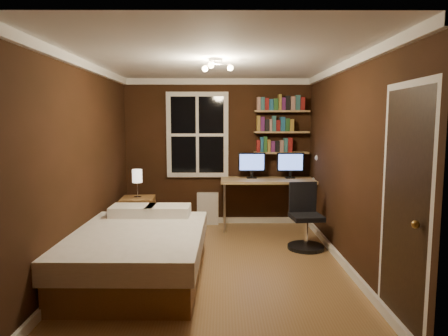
{
  "coord_description": "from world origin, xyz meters",
  "views": [
    {
      "loc": [
        0.08,
        -4.8,
        1.78
      ],
      "look_at": [
        0.1,
        0.45,
        1.17
      ],
      "focal_mm": 32.0,
      "sensor_mm": 36.0,
      "label": 1
    }
  ],
  "objects_px": {
    "nightstand": "(138,217)",
    "desk_lamp": "(317,166)",
    "desk": "(273,182)",
    "radiator": "(208,208)",
    "office_chair": "(305,224)",
    "monitor_right": "(290,165)",
    "bed": "(139,253)",
    "bedside_lamp": "(137,184)",
    "monitor_left": "(252,165)"
  },
  "relations": [
    {
      "from": "bedside_lamp",
      "to": "office_chair",
      "type": "xyz_separation_m",
      "value": [
        2.47,
        -0.57,
        -0.49
      ]
    },
    {
      "from": "nightstand",
      "to": "desk_lamp",
      "type": "distance_m",
      "value": 2.97
    },
    {
      "from": "bedside_lamp",
      "to": "monitor_right",
      "type": "bearing_deg",
      "value": 13.59
    },
    {
      "from": "monitor_left",
      "to": "desk_lamp",
      "type": "distance_m",
      "value": 1.07
    },
    {
      "from": "bed",
      "to": "office_chair",
      "type": "xyz_separation_m",
      "value": [
        2.12,
        1.07,
        0.05
      ]
    },
    {
      "from": "desk_lamp",
      "to": "bedside_lamp",
      "type": "bearing_deg",
      "value": -171.8
    },
    {
      "from": "desk",
      "to": "monitor_right",
      "type": "xyz_separation_m",
      "value": [
        0.29,
        0.09,
        0.28
      ]
    },
    {
      "from": "bed",
      "to": "nightstand",
      "type": "xyz_separation_m",
      "value": [
        -0.35,
        1.64,
        0.02
      ]
    },
    {
      "from": "bedside_lamp",
      "to": "desk",
      "type": "bearing_deg",
      "value": 13.16
    },
    {
      "from": "bed",
      "to": "desk",
      "type": "height_order",
      "value": "desk"
    },
    {
      "from": "bed",
      "to": "office_chair",
      "type": "height_order",
      "value": "office_chair"
    },
    {
      "from": "monitor_right",
      "to": "office_chair",
      "type": "distance_m",
      "value": 1.36
    },
    {
      "from": "bed",
      "to": "monitor_left",
      "type": "relative_size",
      "value": 4.46
    },
    {
      "from": "desk",
      "to": "office_chair",
      "type": "distance_m",
      "value": 1.2
    },
    {
      "from": "bed",
      "to": "desk_lamp",
      "type": "bearing_deg",
      "value": 40.15
    },
    {
      "from": "radiator",
      "to": "desk",
      "type": "relative_size",
      "value": 0.32
    },
    {
      "from": "desk",
      "to": "bedside_lamp",
      "type": "bearing_deg",
      "value": -166.84
    },
    {
      "from": "bed",
      "to": "nightstand",
      "type": "height_order",
      "value": "bed"
    },
    {
      "from": "monitor_left",
      "to": "desk",
      "type": "bearing_deg",
      "value": -13.83
    },
    {
      "from": "bedside_lamp",
      "to": "monitor_left",
      "type": "bearing_deg",
      "value": 18.19
    },
    {
      "from": "monitor_right",
      "to": "desk_lamp",
      "type": "relative_size",
      "value": 1.03
    },
    {
      "from": "bed",
      "to": "office_chair",
      "type": "distance_m",
      "value": 2.37
    },
    {
      "from": "desk",
      "to": "office_chair",
      "type": "bearing_deg",
      "value": -73.52
    },
    {
      "from": "nightstand",
      "to": "monitor_left",
      "type": "distance_m",
      "value": 2.03
    },
    {
      "from": "bedside_lamp",
      "to": "desk_lamp",
      "type": "distance_m",
      "value": 2.89
    },
    {
      "from": "monitor_right",
      "to": "desk_lamp",
      "type": "height_order",
      "value": "desk_lamp"
    },
    {
      "from": "nightstand",
      "to": "desk",
      "type": "bearing_deg",
      "value": 9.27
    },
    {
      "from": "bedside_lamp",
      "to": "monitor_left",
      "type": "relative_size",
      "value": 0.96
    },
    {
      "from": "bedside_lamp",
      "to": "radiator",
      "type": "xyz_separation_m",
      "value": [
        1.05,
        0.75,
        -0.56
      ]
    },
    {
      "from": "desk",
      "to": "nightstand",
      "type": "bearing_deg",
      "value": -166.84
    },
    {
      "from": "nightstand",
      "to": "radiator",
      "type": "relative_size",
      "value": 1.11
    },
    {
      "from": "radiator",
      "to": "office_chair",
      "type": "xyz_separation_m",
      "value": [
        1.42,
        -1.32,
        0.07
      ]
    },
    {
      "from": "radiator",
      "to": "monitor_right",
      "type": "relative_size",
      "value": 1.22
    },
    {
      "from": "bedside_lamp",
      "to": "nightstand",
      "type": "bearing_deg",
      "value": 0.0
    },
    {
      "from": "nightstand",
      "to": "desk_lamp",
      "type": "relative_size",
      "value": 1.4
    },
    {
      "from": "nightstand",
      "to": "monitor_left",
      "type": "xyz_separation_m",
      "value": [
        1.8,
        0.59,
        0.74
      ]
    },
    {
      "from": "bed",
      "to": "bedside_lamp",
      "type": "relative_size",
      "value": 4.66
    },
    {
      "from": "nightstand",
      "to": "radiator",
      "type": "bearing_deg",
      "value": 31.51
    },
    {
      "from": "nightstand",
      "to": "desk_lamp",
      "type": "bearing_deg",
      "value": 4.31
    },
    {
      "from": "radiator",
      "to": "monitor_right",
      "type": "distance_m",
      "value": 1.6
    },
    {
      "from": "bed",
      "to": "monitor_left",
      "type": "bearing_deg",
      "value": 57.81
    },
    {
      "from": "bed",
      "to": "bedside_lamp",
      "type": "bearing_deg",
      "value": 102.86
    },
    {
      "from": "nightstand",
      "to": "monitor_right",
      "type": "distance_m",
      "value": 2.62
    },
    {
      "from": "monitor_left",
      "to": "monitor_right",
      "type": "height_order",
      "value": "same"
    },
    {
      "from": "bedside_lamp",
      "to": "office_chair",
      "type": "height_order",
      "value": "bedside_lamp"
    },
    {
      "from": "desk_lamp",
      "to": "bed",
      "type": "bearing_deg",
      "value": -140.54
    },
    {
      "from": "bedside_lamp",
      "to": "bed",
      "type": "bearing_deg",
      "value": -77.84
    },
    {
      "from": "office_chair",
      "to": "bed",
      "type": "bearing_deg",
      "value": -159.42
    },
    {
      "from": "nightstand",
      "to": "bedside_lamp",
      "type": "height_order",
      "value": "bedside_lamp"
    },
    {
      "from": "desk",
      "to": "monitor_left",
      "type": "relative_size",
      "value": 3.85
    }
  ]
}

